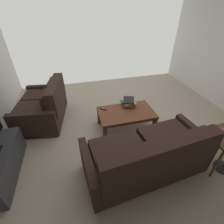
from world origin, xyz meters
The scene contains 8 objects.
ground_plane centered at (0.00, 0.00, 0.00)m, with size 5.09×5.15×0.01m, color tan.
sofa_main centered at (0.08, 1.03, 0.38)m, with size 1.83×0.96×0.89m.
loveseat_near centered at (1.61, -0.76, 0.36)m, with size 1.04×1.36×0.88m.
coffee_table centered at (0.02, -0.07, 0.34)m, with size 1.09×0.65×0.40m.
end_table centered at (-1.07, 1.12, 0.49)m, with size 0.49×0.49×0.59m.
coffee_mug centered at (-1.02, 1.08, 0.64)m, with size 0.10×0.08×0.10m.
book_stack centered at (-0.10, -0.29, 0.47)m, with size 0.31×0.34×0.14m.
tv_remote centered at (0.45, -0.28, 0.41)m, with size 0.14×0.14×0.02m.
Camera 1 is at (0.94, 2.33, 2.17)m, focal length 25.37 mm.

